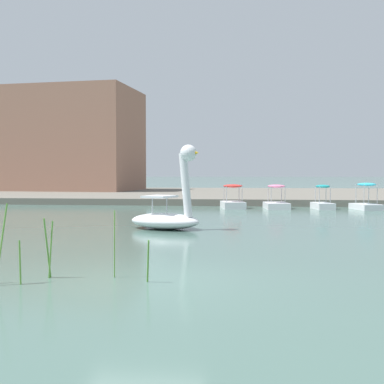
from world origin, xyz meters
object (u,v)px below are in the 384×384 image
Objects in this scene: swan_boat at (168,213)px; pedal_boat_red at (233,201)px; pedal_boat_cyan at (366,202)px; pedal_boat_teal at (323,202)px; pedal_boat_pink at (276,202)px.

pedal_boat_red is (2.14, 11.73, -0.18)m from swan_boat.
pedal_boat_teal is at bearing 178.49° from pedal_boat_cyan.
pedal_boat_pink is at bearing -179.44° from pedal_boat_teal.
pedal_boat_cyan is at bearing -1.51° from pedal_boat_teal.
pedal_boat_red is at bearing 178.68° from pedal_boat_cyan.
pedal_boat_red is 7.85m from pedal_boat_cyan.
pedal_boat_cyan is (9.98, 11.55, -0.16)m from swan_boat.
pedal_boat_red is 1.12× the size of pedal_boat_teal.
pedal_boat_cyan is at bearing 49.16° from swan_boat.
pedal_boat_teal is (5.34, -0.11, -0.05)m from pedal_boat_red.
swan_boat is 1.39× the size of pedal_boat_pink.
swan_boat is 1.43× the size of pedal_boat_red.
swan_boat reaches higher than pedal_boat_cyan.
pedal_boat_pink is 1.03× the size of pedal_boat_cyan.
pedal_boat_cyan is (2.51, -0.07, 0.06)m from pedal_boat_teal.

